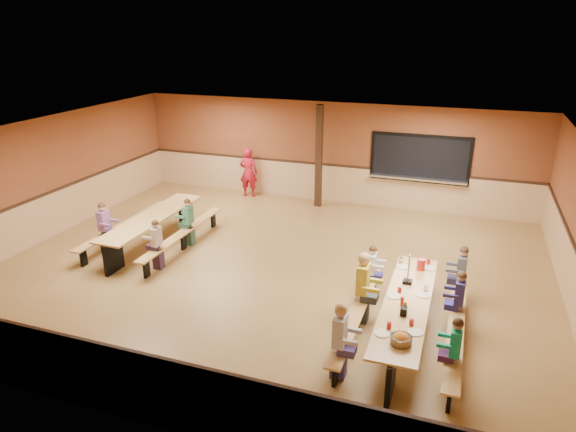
% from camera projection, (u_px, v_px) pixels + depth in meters
% --- Properties ---
extents(ground, '(12.00, 12.00, 0.00)m').
position_uv_depth(ground, '(271.00, 268.00, 11.44)').
color(ground, olive).
rests_on(ground, ground).
extents(room_envelope, '(12.04, 10.04, 3.02)m').
position_uv_depth(room_envelope, '(270.00, 240.00, 11.20)').
color(room_envelope, brown).
rests_on(room_envelope, ground).
extents(kitchen_pass_through, '(2.78, 0.28, 1.38)m').
position_uv_depth(kitchen_pass_through, '(420.00, 161.00, 14.48)').
color(kitchen_pass_through, black).
rests_on(kitchen_pass_through, ground).
extents(structural_post, '(0.18, 0.18, 3.00)m').
position_uv_depth(structural_post, '(319.00, 157.00, 14.86)').
color(structural_post, black).
rests_on(structural_post, ground).
extents(cafeteria_table_main, '(1.91, 3.70, 0.74)m').
position_uv_depth(cafeteria_table_main, '(406.00, 312.00, 8.71)').
color(cafeteria_table_main, tan).
rests_on(cafeteria_table_main, ground).
extents(cafeteria_table_second, '(1.91, 3.70, 0.74)m').
position_uv_depth(cafeteria_table_second, '(153.00, 225.00, 12.50)').
color(cafeteria_table_second, tan).
rests_on(cafeteria_table_second, ground).
extents(seated_child_white_left, '(0.39, 0.32, 1.25)m').
position_uv_depth(seated_child_white_left, '(340.00, 342.00, 7.74)').
color(seated_child_white_left, '#B9BABF').
rests_on(seated_child_white_left, ground).
extents(seated_adult_yellow, '(0.43, 0.35, 1.34)m').
position_uv_depth(seated_adult_yellow, '(362.00, 288.00, 9.21)').
color(seated_adult_yellow, gold).
rests_on(seated_adult_yellow, ground).
extents(seated_child_grey_left, '(0.32, 0.26, 1.11)m').
position_uv_depth(seated_child_grey_left, '(372.00, 272.00, 10.04)').
color(seated_child_grey_left, white).
rests_on(seated_child_grey_left, ground).
extents(seated_child_teal_right, '(0.34, 0.28, 1.15)m').
position_uv_depth(seated_child_teal_right, '(454.00, 353.00, 7.55)').
color(seated_child_teal_right, '#17A97E').
rests_on(seated_child_teal_right, ground).
extents(seated_child_navy_right, '(0.35, 0.28, 1.16)m').
position_uv_depth(seated_child_navy_right, '(458.00, 302.00, 8.91)').
color(seated_child_navy_right, navy).
rests_on(seated_child_navy_right, ground).
extents(seated_child_char_right, '(0.36, 0.30, 1.20)m').
position_uv_depth(seated_child_char_right, '(461.00, 276.00, 9.79)').
color(seated_child_char_right, '#484A51').
rests_on(seated_child_char_right, ground).
extents(seated_child_purple_sec, '(0.37, 0.31, 1.22)m').
position_uv_depth(seated_child_purple_sec, '(105.00, 228.00, 12.07)').
color(seated_child_purple_sec, '#824F7D').
rests_on(seated_child_purple_sec, ground).
extents(seated_child_green_sec, '(0.35, 0.29, 1.17)m').
position_uv_depth(seated_child_green_sec, '(189.00, 222.00, 12.48)').
color(seated_child_green_sec, '#387552').
rests_on(seated_child_green_sec, ground).
extents(seated_child_tan_sec, '(0.33, 0.27, 1.13)m').
position_uv_depth(seated_child_tan_sec, '(157.00, 245.00, 11.27)').
color(seated_child_tan_sec, '#B9A497').
rests_on(seated_child_tan_sec, ground).
extents(standing_woman, '(0.62, 0.45, 1.55)m').
position_uv_depth(standing_woman, '(248.00, 172.00, 15.97)').
color(standing_woman, '#A81323').
rests_on(standing_woman, ground).
extents(punch_pitcher, '(0.16, 0.16, 0.22)m').
position_uv_depth(punch_pitcher, '(421.00, 264.00, 9.70)').
color(punch_pitcher, red).
rests_on(punch_pitcher, cafeteria_table_main).
extents(chip_bowl, '(0.32, 0.32, 0.15)m').
position_uv_depth(chip_bowl, '(401.00, 339.00, 7.47)').
color(chip_bowl, orange).
rests_on(chip_bowl, cafeteria_table_main).
extents(napkin_dispenser, '(0.10, 0.14, 0.13)m').
position_uv_depth(napkin_dispenser, '(404.00, 311.00, 8.22)').
color(napkin_dispenser, black).
rests_on(napkin_dispenser, cafeteria_table_main).
extents(condiment_mustard, '(0.06, 0.06, 0.17)m').
position_uv_depth(condiment_mustard, '(405.00, 306.00, 8.32)').
color(condiment_mustard, yellow).
rests_on(condiment_mustard, cafeteria_table_main).
extents(condiment_ketchup, '(0.06, 0.06, 0.17)m').
position_uv_depth(condiment_ketchup, '(402.00, 302.00, 8.45)').
color(condiment_ketchup, '#B2140F').
rests_on(condiment_ketchup, cafeteria_table_main).
extents(table_paddle, '(0.16, 0.16, 0.56)m').
position_uv_depth(table_paddle, '(408.00, 276.00, 9.19)').
color(table_paddle, black).
rests_on(table_paddle, cafeteria_table_main).
extents(place_settings, '(0.65, 3.30, 0.11)m').
position_uv_depth(place_settings, '(407.00, 299.00, 8.61)').
color(place_settings, beige).
rests_on(place_settings, cafeteria_table_main).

